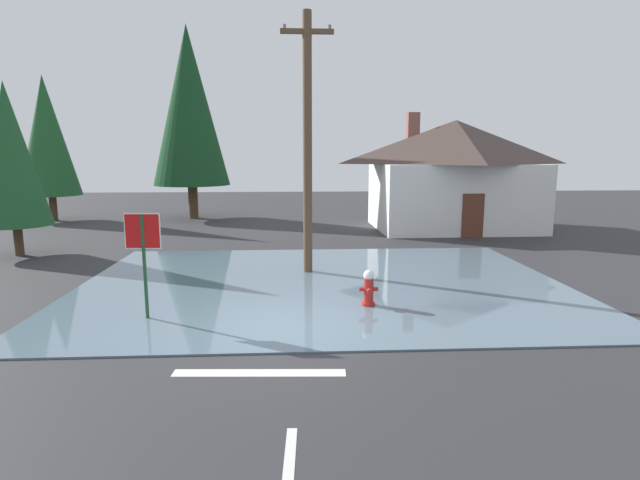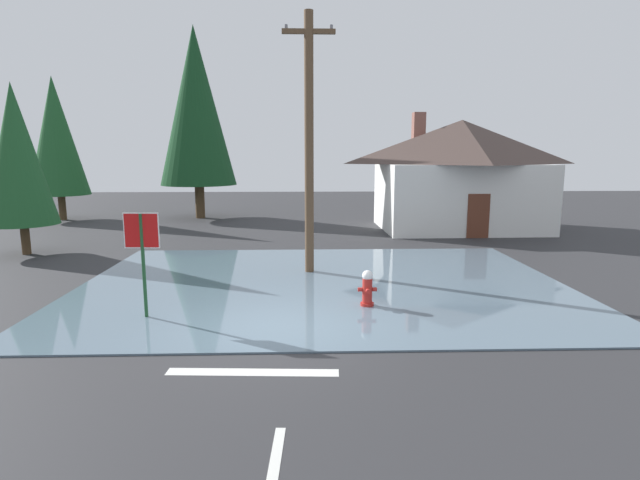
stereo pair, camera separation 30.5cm
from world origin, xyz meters
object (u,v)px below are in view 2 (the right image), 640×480
pine_tree_mid_left (56,136)px  pine_tree_short_left (196,107)px  pine_tree_tall_left (17,155)px  fire_hydrant (367,289)px  stop_sign_near (142,243)px  utility_pole (309,141)px  house (460,173)px

pine_tree_mid_left → pine_tree_short_left: bearing=4.5°
pine_tree_tall_left → fire_hydrant: bearing=-30.3°
stop_sign_near → utility_pole: 6.33m
pine_tree_tall_left → pine_tree_mid_left: size_ratio=0.79×
house → pine_tree_mid_left: 22.22m
utility_pole → house: utility_pole is taller
fire_hydrant → utility_pole: size_ratio=0.12×
utility_pole → house: bearing=50.3°
house → utility_pole: bearing=-129.7°
stop_sign_near → pine_tree_short_left: pine_tree_short_left is taller
pine_tree_mid_left → pine_tree_short_left: size_ratio=0.74×
pine_tree_mid_left → fire_hydrant: bearing=-48.1°
pine_tree_tall_left → pine_tree_mid_left: bearing=108.2°
fire_hydrant → house: bearing=64.2°
pine_tree_tall_left → house: bearing=17.6°
utility_pole → pine_tree_short_left: size_ratio=0.73×
fire_hydrant → pine_tree_tall_left: pine_tree_tall_left is taller
fire_hydrant → house: house is taller
house → pine_tree_short_left: bearing=160.5°
pine_tree_short_left → house: bearing=-19.5°
pine_tree_mid_left → pine_tree_tall_left: bearing=-71.8°
stop_sign_near → pine_tree_tall_left: pine_tree_tall_left is taller
stop_sign_near → fire_hydrant: stop_sign_near is taller
house → pine_tree_short_left: (-13.95, 4.92, 3.62)m
fire_hydrant → pine_tree_mid_left: 23.55m
stop_sign_near → house: bearing=49.9°
fire_hydrant → house: size_ratio=0.11×
house → stop_sign_near: bearing=-130.1°
house → pine_tree_mid_left: bearing=168.8°
stop_sign_near → utility_pole: bearing=49.0°
utility_pole → house: 12.03m
utility_pole → pine_tree_short_left: bearing=114.1°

